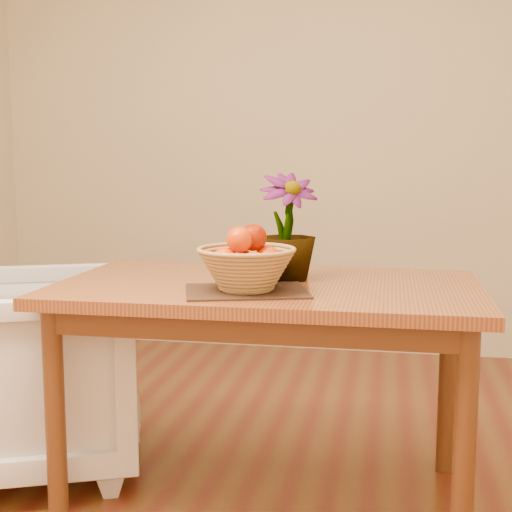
% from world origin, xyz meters
% --- Properties ---
extents(wall_back, '(4.00, 0.02, 2.70)m').
position_xyz_m(wall_back, '(0.00, 2.25, 1.35)').
color(wall_back, beige).
rests_on(wall_back, floor).
extents(table, '(1.40, 0.80, 0.75)m').
position_xyz_m(table, '(0.00, 0.30, 0.66)').
color(table, brown).
rests_on(table, floor).
extents(placemat, '(0.44, 0.38, 0.01)m').
position_xyz_m(placemat, '(-0.04, 0.13, 0.75)').
color(placemat, '#351D13').
rests_on(placemat, table).
extents(wicker_basket, '(0.31, 0.31, 0.13)m').
position_xyz_m(wicker_basket, '(-0.04, 0.13, 0.82)').
color(wicker_basket, '#AA8646').
rests_on(wicker_basket, placemat).
extents(orange_pile, '(0.20, 0.20, 0.15)m').
position_xyz_m(orange_pile, '(-0.03, 0.14, 0.88)').
color(orange_pile, red).
rests_on(orange_pile, wicker_basket).
extents(potted_plant, '(0.28, 0.28, 0.36)m').
position_xyz_m(potted_plant, '(0.05, 0.38, 0.93)').
color(potted_plant, '#1F4F16').
rests_on(potted_plant, table).
extents(armchair, '(0.99, 1.02, 0.82)m').
position_xyz_m(armchair, '(-0.92, 0.37, 0.41)').
color(armchair, gray).
rests_on(armchair, floor).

